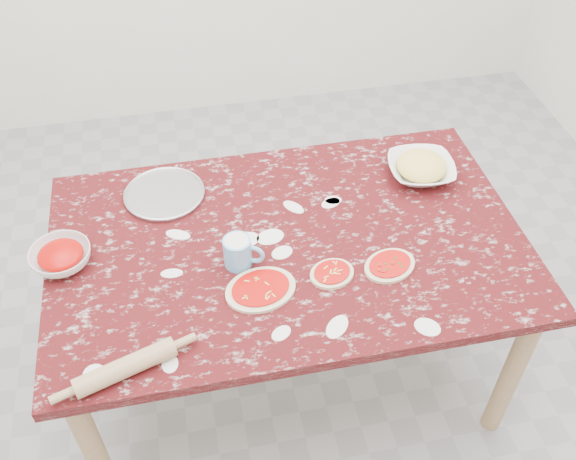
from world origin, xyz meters
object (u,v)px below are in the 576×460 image
Objects in this scene: worktable at (288,257)px; rolling_pin at (126,367)px; flour_mug at (239,252)px; cheese_bowl at (421,170)px; pizza_tray at (165,194)px; sauce_bowl at (61,257)px.

rolling_pin reaches higher than worktable.
flour_mug is (-0.18, -0.07, 0.14)m from worktable.
cheese_bowl reaches higher than worktable.
flour_mug reaches higher than worktable.
sauce_bowl is (-0.35, -0.27, 0.02)m from pizza_tray.
cheese_bowl is (1.30, 0.19, -0.00)m from sauce_bowl.
pizza_tray is 0.95m from cheese_bowl.
flour_mug is (0.56, -0.11, 0.02)m from sauce_bowl.
sauce_bowl is at bearing 112.71° from rolling_pin.
pizza_tray is 1.46× the size of sauce_bowl.
rolling_pin is (-1.10, -0.65, -0.00)m from cheese_bowl.
sauce_bowl is at bearing -141.79° from pizza_tray.
cheese_bowl reaches higher than rolling_pin.
cheese_bowl is (0.56, 0.24, 0.11)m from worktable.
sauce_bowl reaches higher than pizza_tray.
cheese_bowl is at bearing 22.70° from flour_mug.
pizza_tray reaches higher than worktable.
rolling_pin is at bearing -149.30° from cheese_bowl.
cheese_bowl is 1.87× the size of flour_mug.
rolling_pin is at bearing -136.77° from flour_mug.
worktable is 0.75m from sauce_bowl.
flour_mug reaches higher than pizza_tray.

